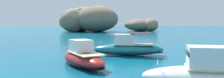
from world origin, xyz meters
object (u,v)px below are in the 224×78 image
at_px(islet_small, 142,25).
at_px(motorboat_red, 82,57).
at_px(motorboat_white, 216,76).
at_px(islet_large, 88,20).
at_px(motorboat_teal, 128,48).

relative_size(islet_small, motorboat_red, 2.40).
height_order(motorboat_red, motorboat_white, motorboat_white).
relative_size(islet_large, islet_small, 1.68).
height_order(motorboat_teal, motorboat_white, motorboat_teal).
bearing_deg(motorboat_red, motorboat_teal, 52.87).
xyz_separation_m(motorboat_teal, motorboat_white, (2.93, -11.84, 0.00)).
height_order(islet_small, motorboat_teal, islet_small).
relative_size(motorboat_red, motorboat_teal, 0.93).
height_order(islet_large, islet_small, islet_large).
distance_m(islet_large, motorboat_teal, 60.17).
relative_size(islet_large, motorboat_teal, 3.74).
height_order(islet_small, motorboat_red, islet_small).
xyz_separation_m(islet_small, motorboat_red, (-15.91, -68.02, -1.61)).
xyz_separation_m(islet_large, motorboat_white, (11.04, -71.36, -3.52)).
bearing_deg(motorboat_teal, islet_large, 97.75).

